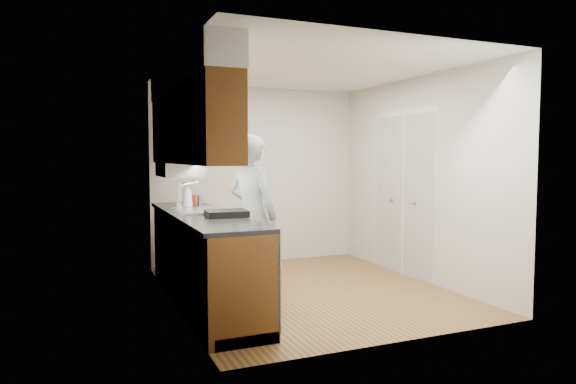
# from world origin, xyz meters

# --- Properties ---
(floor) EXTENTS (3.50, 3.50, 0.00)m
(floor) POSITION_xyz_m (0.00, 0.00, 0.00)
(floor) COLOR olive
(floor) RESTS_ON ground
(ceiling) EXTENTS (3.50, 3.50, 0.00)m
(ceiling) POSITION_xyz_m (0.00, 0.00, 2.50)
(ceiling) COLOR white
(ceiling) RESTS_ON wall_left
(wall_left) EXTENTS (0.02, 3.50, 2.50)m
(wall_left) POSITION_xyz_m (-1.50, 0.00, 1.25)
(wall_left) COLOR beige
(wall_left) RESTS_ON floor
(wall_right) EXTENTS (0.02, 3.50, 2.50)m
(wall_right) POSITION_xyz_m (1.50, 0.00, 1.25)
(wall_right) COLOR beige
(wall_right) RESTS_ON floor
(wall_back) EXTENTS (3.00, 0.02, 2.50)m
(wall_back) POSITION_xyz_m (0.00, 1.75, 1.25)
(wall_back) COLOR beige
(wall_back) RESTS_ON floor
(counter) EXTENTS (0.64, 2.80, 1.30)m
(counter) POSITION_xyz_m (-1.20, -0.00, 0.49)
(counter) COLOR brown
(counter) RESTS_ON floor
(upper_cabinets) EXTENTS (0.47, 2.80, 1.21)m
(upper_cabinets) POSITION_xyz_m (-1.33, 0.05, 1.95)
(upper_cabinets) COLOR brown
(upper_cabinets) RESTS_ON wall_left
(closet_door) EXTENTS (0.02, 1.22, 2.05)m
(closet_door) POSITION_xyz_m (1.49, 0.30, 1.02)
(closet_door) COLOR silver
(closet_door) RESTS_ON wall_right
(floor_mat) EXTENTS (0.49, 0.78, 0.01)m
(floor_mat) POSITION_xyz_m (-0.64, 0.07, 0.01)
(floor_mat) COLOR slate
(floor_mat) RESTS_ON floor
(person) EXTENTS (0.75, 0.84, 1.98)m
(person) POSITION_xyz_m (-0.64, 0.07, 1.01)
(person) COLOR #8B9FA9
(person) RESTS_ON floor_mat
(soap_bottle_a) EXTENTS (0.14, 0.14, 0.29)m
(soap_bottle_a) POSITION_xyz_m (-1.25, 0.56, 1.09)
(soap_bottle_a) COLOR silver
(soap_bottle_a) RESTS_ON counter
(soap_bottle_b) EXTENTS (0.09, 0.09, 0.18)m
(soap_bottle_b) POSITION_xyz_m (-1.23, 0.67, 1.03)
(soap_bottle_b) COLOR silver
(soap_bottle_b) RESTS_ON counter
(soda_can) EXTENTS (0.09, 0.09, 0.13)m
(soda_can) POSITION_xyz_m (-1.14, 0.76, 1.01)
(soda_can) COLOR #B2341E
(soda_can) RESTS_ON counter
(steel_can) EXTENTS (0.08, 0.08, 0.12)m
(steel_can) POSITION_xyz_m (-1.05, 0.81, 1.00)
(steel_can) COLOR #A5A5AA
(steel_can) RESTS_ON counter
(dish_rack) EXTENTS (0.42, 0.36, 0.06)m
(dish_rack) POSITION_xyz_m (-1.06, -0.39, 0.97)
(dish_rack) COLOR black
(dish_rack) RESTS_ON counter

